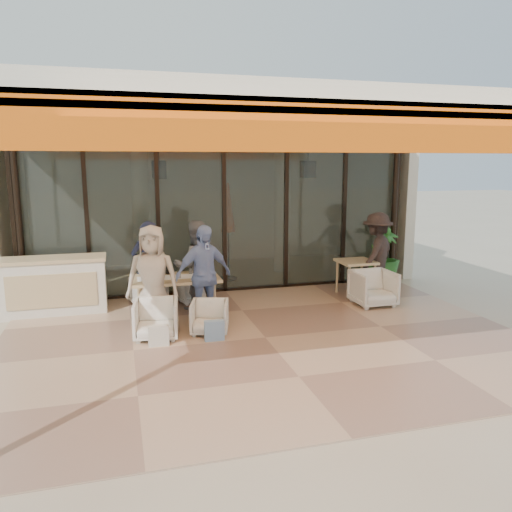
{
  "coord_description": "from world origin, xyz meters",
  "views": [
    {
      "loc": [
        -2.12,
        -7.09,
        2.71
      ],
      "look_at": [
        0.1,
        0.9,
        1.15
      ],
      "focal_mm": 35.0,
      "sensor_mm": 36.0,
      "label": 1
    }
  ],
  "objects_px": {
    "standing_woman": "(377,254)",
    "diner_cream": "(153,278)",
    "diner_navy": "(149,268)",
    "diner_grey": "(195,266)",
    "chair_near_right": "(210,316)",
    "diner_periwinkle": "(204,275)",
    "side_chair": "(373,287)",
    "chair_far_right": "(192,287)",
    "potted_palm": "(382,254)",
    "dining_table": "(175,280)",
    "side_table": "(356,266)",
    "chair_far_left": "(148,290)",
    "chair_near_left": "(156,317)",
    "host_counter": "(54,285)"
  },
  "relations": [
    {
      "from": "standing_woman",
      "to": "diner_cream",
      "type": "bearing_deg",
      "value": -26.98
    },
    {
      "from": "diner_navy",
      "to": "diner_grey",
      "type": "bearing_deg",
      "value": 175.24
    },
    {
      "from": "chair_near_right",
      "to": "diner_periwinkle",
      "type": "bearing_deg",
      "value": 105.33
    },
    {
      "from": "diner_navy",
      "to": "chair_near_right",
      "type": "bearing_deg",
      "value": 116.2
    },
    {
      "from": "chair_near_right",
      "to": "side_chair",
      "type": "xyz_separation_m",
      "value": [
        3.3,
        0.72,
        0.08
      ]
    },
    {
      "from": "chair_far_right",
      "to": "potted_palm",
      "type": "height_order",
      "value": "potted_palm"
    },
    {
      "from": "dining_table",
      "to": "diner_grey",
      "type": "xyz_separation_m",
      "value": [
        0.43,
        0.44,
        0.15
      ]
    },
    {
      "from": "chair_far_right",
      "to": "side_chair",
      "type": "bearing_deg",
      "value": 144.09
    },
    {
      "from": "chair_near_right",
      "to": "side_table",
      "type": "bearing_deg",
      "value": 39.4
    },
    {
      "from": "diner_navy",
      "to": "side_table",
      "type": "bearing_deg",
      "value": 176.26
    },
    {
      "from": "chair_far_left",
      "to": "potted_palm",
      "type": "height_order",
      "value": "potted_palm"
    },
    {
      "from": "chair_far_left",
      "to": "chair_near_left",
      "type": "bearing_deg",
      "value": 75.08
    },
    {
      "from": "chair_far_left",
      "to": "diner_grey",
      "type": "height_order",
      "value": "diner_grey"
    },
    {
      "from": "side_chair",
      "to": "diner_navy",
      "type": "bearing_deg",
      "value": 170.12
    },
    {
      "from": "chair_near_left",
      "to": "diner_periwinkle",
      "type": "bearing_deg",
      "value": 38.69
    },
    {
      "from": "chair_far_left",
      "to": "diner_navy",
      "type": "relative_size",
      "value": 0.36
    },
    {
      "from": "dining_table",
      "to": "side_chair",
      "type": "height_order",
      "value": "dining_table"
    },
    {
      "from": "side_table",
      "to": "side_chair",
      "type": "distance_m",
      "value": 0.79
    },
    {
      "from": "diner_periwinkle",
      "to": "side_table",
      "type": "height_order",
      "value": "diner_periwinkle"
    },
    {
      "from": "standing_woman",
      "to": "potted_palm",
      "type": "relative_size",
      "value": 1.22
    },
    {
      "from": "chair_far_left",
      "to": "diner_grey",
      "type": "relative_size",
      "value": 0.37
    },
    {
      "from": "chair_near_left",
      "to": "side_table",
      "type": "xyz_separation_m",
      "value": [
        4.14,
        1.47,
        0.3
      ]
    },
    {
      "from": "dining_table",
      "to": "standing_woman",
      "type": "bearing_deg",
      "value": 7.07
    },
    {
      "from": "diner_grey",
      "to": "host_counter",
      "type": "bearing_deg",
      "value": -15.02
    },
    {
      "from": "host_counter",
      "to": "chair_far_right",
      "type": "xyz_separation_m",
      "value": [
        2.51,
        0.09,
        -0.23
      ]
    },
    {
      "from": "chair_near_left",
      "to": "diner_grey",
      "type": "height_order",
      "value": "diner_grey"
    },
    {
      "from": "host_counter",
      "to": "chair_near_right",
      "type": "distance_m",
      "value": 3.1
    },
    {
      "from": "host_counter",
      "to": "diner_grey",
      "type": "height_order",
      "value": "diner_grey"
    },
    {
      "from": "host_counter",
      "to": "standing_woman",
      "type": "bearing_deg",
      "value": -3.04
    },
    {
      "from": "diner_periwinkle",
      "to": "standing_woman",
      "type": "height_order",
      "value": "standing_woman"
    },
    {
      "from": "side_table",
      "to": "chair_far_right",
      "type": "bearing_deg",
      "value": 172.65
    },
    {
      "from": "chair_near_left",
      "to": "chair_near_right",
      "type": "xyz_separation_m",
      "value": [
        0.84,
        0.0,
        -0.04
      ]
    },
    {
      "from": "diner_navy",
      "to": "diner_grey",
      "type": "height_order",
      "value": "diner_navy"
    },
    {
      "from": "side_table",
      "to": "side_chair",
      "type": "bearing_deg",
      "value": -90.0
    },
    {
      "from": "host_counter",
      "to": "diner_cream",
      "type": "height_order",
      "value": "diner_cream"
    },
    {
      "from": "potted_palm",
      "to": "chair_far_left",
      "type": "bearing_deg",
      "value": -176.5
    },
    {
      "from": "diner_grey",
      "to": "diner_cream",
      "type": "bearing_deg",
      "value": 41.2
    },
    {
      "from": "chair_near_left",
      "to": "potted_palm",
      "type": "xyz_separation_m",
      "value": [
        5.15,
        2.21,
        0.36
      ]
    },
    {
      "from": "host_counter",
      "to": "dining_table",
      "type": "distance_m",
      "value": 2.26
    },
    {
      "from": "chair_near_left",
      "to": "diner_navy",
      "type": "bearing_deg",
      "value": 97.93
    },
    {
      "from": "chair_far_right",
      "to": "side_table",
      "type": "relative_size",
      "value": 0.8
    },
    {
      "from": "diner_periwinkle",
      "to": "potted_palm",
      "type": "bearing_deg",
      "value": 4.61
    },
    {
      "from": "chair_far_left",
      "to": "chair_near_right",
      "type": "xyz_separation_m",
      "value": [
        0.84,
        -1.9,
        -0.01
      ]
    },
    {
      "from": "chair_near_left",
      "to": "potted_palm",
      "type": "relative_size",
      "value": 0.49
    },
    {
      "from": "chair_near_left",
      "to": "standing_woman",
      "type": "xyz_separation_m",
      "value": [
        4.6,
        1.48,
        0.52
      ]
    },
    {
      "from": "side_chair",
      "to": "diner_periwinkle",
      "type": "bearing_deg",
      "value": -176.73
    },
    {
      "from": "dining_table",
      "to": "diner_grey",
      "type": "height_order",
      "value": "diner_grey"
    },
    {
      "from": "chair_far_right",
      "to": "dining_table",
      "type": "bearing_deg",
      "value": 49.42
    },
    {
      "from": "host_counter",
      "to": "dining_table",
      "type": "bearing_deg",
      "value": -22.26
    },
    {
      "from": "diner_grey",
      "to": "chair_far_left",
      "type": "bearing_deg",
      "value": -36.54
    }
  ]
}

